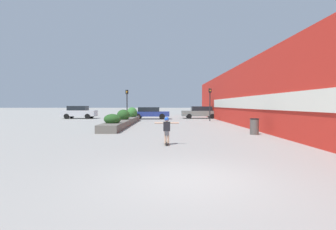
% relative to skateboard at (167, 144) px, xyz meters
% --- Properties ---
extents(ground_plane, '(300.00, 300.00, 0.00)m').
position_rel_skateboard_xyz_m(ground_plane, '(0.54, -5.25, -0.07)').
color(ground_plane, gray).
extents(building_wall_right, '(0.67, 44.04, 5.10)m').
position_rel_skateboard_xyz_m(building_wall_right, '(6.38, 10.49, 2.47)').
color(building_wall_right, red).
rests_on(building_wall_right, ground_plane).
extents(planter_box, '(1.32, 14.03, 1.50)m').
position_rel_skateboard_xyz_m(planter_box, '(-3.67, 11.65, 0.36)').
color(planter_box, '#605B54').
rests_on(planter_box, ground_plane).
extents(skateboard, '(0.22, 0.62, 0.09)m').
position_rel_skateboard_xyz_m(skateboard, '(0.00, 0.00, 0.00)').
color(skateboard, black).
rests_on(skateboard, ground_plane).
extents(skateboarder, '(1.07, 0.20, 1.14)m').
position_rel_skateboard_xyz_m(skateboarder, '(-0.00, 0.00, 0.72)').
color(skateboarder, tan).
rests_on(skateboarder, skateboard).
extents(trash_bin, '(0.52, 0.52, 0.96)m').
position_rel_skateboard_xyz_m(trash_bin, '(5.20, 3.98, 0.41)').
color(trash_bin, '#514C47').
rests_on(trash_bin, ground_plane).
extents(car_leftmost, '(4.19, 1.97, 1.62)m').
position_rel_skateboard_xyz_m(car_leftmost, '(-11.09, 22.09, 0.77)').
color(car_leftmost, '#BCBCC1').
rests_on(car_leftmost, ground_plane).
extents(car_center_left, '(4.66, 2.04, 1.46)m').
position_rel_skateboard_xyz_m(car_center_left, '(-1.96, 20.96, 0.72)').
color(car_center_left, navy).
rests_on(car_center_left, ground_plane).
extents(car_center_right, '(4.70, 1.95, 1.56)m').
position_rel_skateboard_xyz_m(car_center_right, '(4.46, 22.51, 0.74)').
color(car_center_right, slate).
rests_on(car_center_right, ground_plane).
extents(car_rightmost, '(4.65, 1.97, 1.49)m').
position_rel_skateboard_xyz_m(car_rightmost, '(13.07, 20.65, 0.73)').
color(car_rightmost, black).
rests_on(car_rightmost, ground_plane).
extents(traffic_light_left, '(0.28, 0.30, 3.36)m').
position_rel_skateboard_xyz_m(traffic_light_left, '(-4.19, 16.78, 2.23)').
color(traffic_light_left, black).
rests_on(traffic_light_left, ground_plane).
extents(traffic_light_right, '(0.28, 0.30, 3.52)m').
position_rel_skateboard_xyz_m(traffic_light_right, '(4.74, 16.74, 2.33)').
color(traffic_light_right, black).
rests_on(traffic_light_right, ground_plane).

